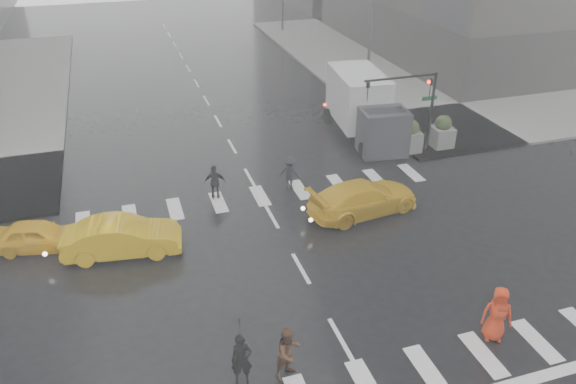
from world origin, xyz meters
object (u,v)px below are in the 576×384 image
object	(u,v)px
pedestrian_brown	(289,352)
pedestrian_orange	(497,314)
traffic_signal_pole	(416,98)
taxi_front	(38,236)
taxi_mid	(122,237)
box_truck	(364,106)

from	to	relation	value
pedestrian_brown	pedestrian_orange	xyz separation A→B (m)	(6.79, -0.52, 0.10)
traffic_signal_pole	taxi_front	xyz separation A→B (m)	(-18.58, -3.55, -2.60)
pedestrian_orange	taxi_mid	distance (m)	14.01
taxi_mid	box_truck	size ratio (longest dim) A/B	0.67
pedestrian_brown	taxi_front	bearing A→B (deg)	104.30
pedestrian_brown	taxi_mid	xyz separation A→B (m)	(-4.33, 8.01, -0.13)
taxi_front	box_truck	size ratio (longest dim) A/B	0.53
traffic_signal_pole	taxi_mid	world-z (taller)	traffic_signal_pole
traffic_signal_pole	taxi_mid	xyz separation A→B (m)	(-15.39, -4.90, -2.46)
pedestrian_orange	box_truck	size ratio (longest dim) A/B	0.29
taxi_mid	taxi_front	bearing A→B (deg)	74.40
taxi_front	taxi_mid	size ratio (longest dim) A/B	0.79
pedestrian_brown	taxi_mid	world-z (taller)	pedestrian_brown
traffic_signal_pole	box_truck	distance (m)	3.53
pedestrian_brown	box_truck	world-z (taller)	box_truck
pedestrian_brown	traffic_signal_pole	bearing A→B (deg)	24.88
taxi_front	taxi_mid	bearing A→B (deg)	-99.46
pedestrian_orange	taxi_front	distance (m)	17.39
taxi_front	taxi_mid	world-z (taller)	taxi_mid
traffic_signal_pole	pedestrian_brown	distance (m)	17.16
traffic_signal_pole	pedestrian_brown	xyz separation A→B (m)	(-11.07, -12.90, -2.34)
box_truck	taxi_front	bearing A→B (deg)	-152.52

